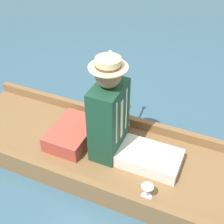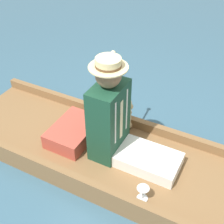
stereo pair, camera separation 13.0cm
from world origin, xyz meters
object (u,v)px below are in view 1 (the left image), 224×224
at_px(walking_cane, 117,85).
at_px(teddy_bear, 122,114).
at_px(wine_glass, 147,189).
at_px(seated_person, 117,123).

bearing_deg(walking_cane, teddy_bear, 68.67).
xyz_separation_m(teddy_bear, walking_cane, (-0.02, -0.06, 0.28)).
bearing_deg(teddy_bear, wine_glass, 35.97).
xyz_separation_m(seated_person, wine_glass, (0.34, 0.39, -0.25)).
height_order(teddy_bear, wine_glass, teddy_bear).
distance_m(seated_person, wine_glass, 0.57).
height_order(wine_glass, walking_cane, walking_cane).
xyz_separation_m(teddy_bear, wine_glass, (0.65, 0.47, -0.09)).
bearing_deg(wine_glass, teddy_bear, -144.03).
distance_m(seated_person, teddy_bear, 0.36).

